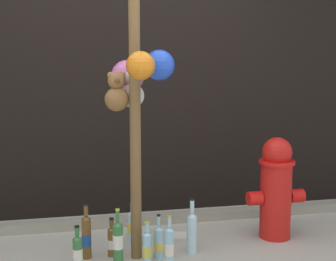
{
  "coord_description": "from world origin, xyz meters",
  "views": [
    {
      "loc": [
        -0.43,
        -2.66,
        1.37
      ],
      "look_at": [
        0.23,
        0.46,
        0.93
      ],
      "focal_mm": 47.94,
      "sensor_mm": 36.0,
      "label": 1
    }
  ],
  "objects_px": {
    "memorial_post": "(135,43)",
    "bottle_8": "(169,248)",
    "bottle_7": "(78,252)",
    "bottle_9": "(132,226)",
    "bottle_0": "(118,242)",
    "bottle_1": "(112,241)",
    "bottle_3": "(138,228)",
    "bottle_6": "(147,248)",
    "fire_hydrant": "(276,188)",
    "bottle_2": "(87,236)",
    "bottle_5": "(192,231)",
    "bottle_4": "(159,242)"
  },
  "relations": [
    {
      "from": "bottle_3",
      "to": "bottle_5",
      "type": "height_order",
      "value": "bottle_5"
    },
    {
      "from": "bottle_6",
      "to": "bottle_7",
      "type": "xyz_separation_m",
      "value": [
        -0.48,
        0.02,
        0.0
      ]
    },
    {
      "from": "bottle_5",
      "to": "bottle_1",
      "type": "bearing_deg",
      "value": 173.6
    },
    {
      "from": "bottle_3",
      "to": "bottle_5",
      "type": "distance_m",
      "value": 0.44
    },
    {
      "from": "memorial_post",
      "to": "bottle_6",
      "type": "xyz_separation_m",
      "value": [
        0.05,
        -0.17,
        -1.43
      ]
    },
    {
      "from": "memorial_post",
      "to": "bottle_8",
      "type": "relative_size",
      "value": 7.37
    },
    {
      "from": "bottle_2",
      "to": "memorial_post",
      "type": "bearing_deg",
      "value": -3.94
    },
    {
      "from": "bottle_4",
      "to": "bottle_7",
      "type": "bearing_deg",
      "value": -174.59
    },
    {
      "from": "fire_hydrant",
      "to": "bottle_0",
      "type": "xyz_separation_m",
      "value": [
        -1.31,
        -0.27,
        -0.25
      ]
    },
    {
      "from": "fire_hydrant",
      "to": "bottle_8",
      "type": "bearing_deg",
      "value": -157.14
    },
    {
      "from": "bottle_7",
      "to": "bottle_2",
      "type": "bearing_deg",
      "value": 68.25
    },
    {
      "from": "bottle_0",
      "to": "bottle_8",
      "type": "height_order",
      "value": "bottle_0"
    },
    {
      "from": "bottle_2",
      "to": "bottle_5",
      "type": "height_order",
      "value": "bottle_5"
    },
    {
      "from": "memorial_post",
      "to": "bottle_5",
      "type": "bearing_deg",
      "value": -5.66
    },
    {
      "from": "bottle_0",
      "to": "bottle_6",
      "type": "distance_m",
      "value": 0.21
    },
    {
      "from": "bottle_3",
      "to": "fire_hydrant",
      "type": "bearing_deg",
      "value": -2.65
    },
    {
      "from": "bottle_0",
      "to": "bottle_3",
      "type": "height_order",
      "value": "bottle_0"
    },
    {
      "from": "bottle_7",
      "to": "bottle_9",
      "type": "bearing_deg",
      "value": 43.83
    },
    {
      "from": "fire_hydrant",
      "to": "bottle_1",
      "type": "relative_size",
      "value": 2.86
    },
    {
      "from": "bottle_3",
      "to": "bottle_6",
      "type": "height_order",
      "value": "bottle_3"
    },
    {
      "from": "bottle_3",
      "to": "bottle_8",
      "type": "relative_size",
      "value": 0.97
    },
    {
      "from": "bottle_2",
      "to": "bottle_1",
      "type": "bearing_deg",
      "value": 0.18
    },
    {
      "from": "fire_hydrant",
      "to": "bottle_4",
      "type": "height_order",
      "value": "fire_hydrant"
    },
    {
      "from": "fire_hydrant",
      "to": "bottle_9",
      "type": "height_order",
      "value": "fire_hydrant"
    },
    {
      "from": "bottle_5",
      "to": "bottle_9",
      "type": "height_order",
      "value": "bottle_5"
    },
    {
      "from": "memorial_post",
      "to": "bottle_0",
      "type": "relative_size",
      "value": 6.84
    },
    {
      "from": "bottle_3",
      "to": "bottle_8",
      "type": "bearing_deg",
      "value": -71.6
    },
    {
      "from": "memorial_post",
      "to": "bottle_0",
      "type": "distance_m",
      "value": 1.4
    },
    {
      "from": "memorial_post",
      "to": "bottle_8",
      "type": "xyz_separation_m",
      "value": [
        0.19,
        -0.28,
        -1.39
      ]
    },
    {
      "from": "bottle_3",
      "to": "bottle_7",
      "type": "xyz_separation_m",
      "value": [
        -0.46,
        -0.32,
        -0.02
      ]
    },
    {
      "from": "memorial_post",
      "to": "bottle_7",
      "type": "xyz_separation_m",
      "value": [
        -0.43,
        -0.14,
        -1.43
      ]
    },
    {
      "from": "bottle_2",
      "to": "bottle_8",
      "type": "height_order",
      "value": "bottle_2"
    },
    {
      "from": "memorial_post",
      "to": "bottle_9",
      "type": "distance_m",
      "value": 1.44
    },
    {
      "from": "bottle_1",
      "to": "bottle_2",
      "type": "distance_m",
      "value": 0.19
    },
    {
      "from": "fire_hydrant",
      "to": "bottle_3",
      "type": "relative_size",
      "value": 2.24
    },
    {
      "from": "bottle_0",
      "to": "bottle_3",
      "type": "bearing_deg",
      "value": 60.22
    },
    {
      "from": "memorial_post",
      "to": "bottle_0",
      "type": "bearing_deg",
      "value": -136.57
    },
    {
      "from": "bottle_2",
      "to": "fire_hydrant",
      "type": "bearing_deg",
      "value": 3.88
    },
    {
      "from": "bottle_2",
      "to": "bottle_6",
      "type": "height_order",
      "value": "bottle_2"
    },
    {
      "from": "bottle_1",
      "to": "bottle_7",
      "type": "height_order",
      "value": "bottle_7"
    },
    {
      "from": "fire_hydrant",
      "to": "bottle_7",
      "type": "xyz_separation_m",
      "value": [
        -1.59,
        -0.27,
        -0.29
      ]
    },
    {
      "from": "bottle_1",
      "to": "bottle_8",
      "type": "relative_size",
      "value": 0.76
    },
    {
      "from": "memorial_post",
      "to": "fire_hydrant",
      "type": "relative_size",
      "value": 3.39
    },
    {
      "from": "bottle_7",
      "to": "memorial_post",
      "type": "bearing_deg",
      "value": 18.23
    },
    {
      "from": "bottle_1",
      "to": "bottle_3",
      "type": "distance_m",
      "value": 0.27
    },
    {
      "from": "bottle_3",
      "to": "bottle_7",
      "type": "distance_m",
      "value": 0.57
    },
    {
      "from": "bottle_1",
      "to": "bottle_6",
      "type": "xyz_separation_m",
      "value": [
        0.23,
        -0.19,
        0.01
      ]
    },
    {
      "from": "bottle_0",
      "to": "bottle_1",
      "type": "bearing_deg",
      "value": 99.68
    },
    {
      "from": "memorial_post",
      "to": "bottle_3",
      "type": "xyz_separation_m",
      "value": [
        0.03,
        0.18,
        -1.4
      ]
    },
    {
      "from": "bottle_1",
      "to": "bottle_4",
      "type": "bearing_deg",
      "value": -18.86
    }
  ]
}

